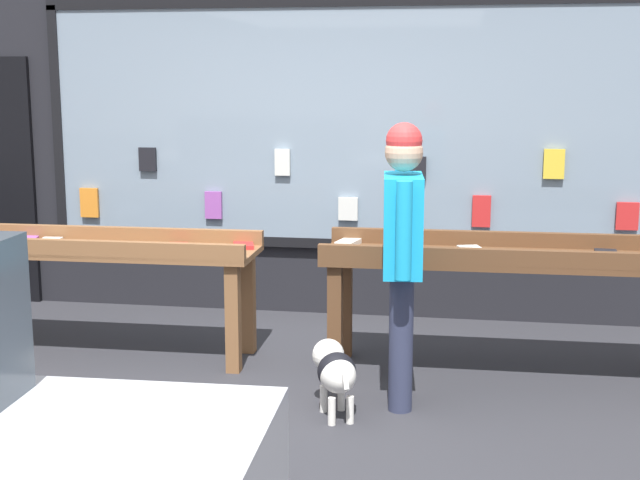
# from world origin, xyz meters

# --- Properties ---
(ground_plane) EXTENTS (40.00, 40.00, 0.00)m
(ground_plane) POSITION_xyz_m (0.00, 0.00, 0.00)
(ground_plane) COLOR #2D2D33
(shopfront_facade) EXTENTS (7.01, 0.29, 3.32)m
(shopfront_facade) POSITION_xyz_m (-0.03, 2.39, 1.64)
(shopfront_facade) COLOR black
(shopfront_facade) RESTS_ON ground_plane
(display_table_left) EXTENTS (2.34, 0.63, 0.87)m
(display_table_left) POSITION_xyz_m (-1.41, 0.93, 0.69)
(display_table_left) COLOR brown
(display_table_left) RESTS_ON ground_plane
(display_table_right) EXTENTS (2.34, 0.73, 0.91)m
(display_table_right) POSITION_xyz_m (1.41, 0.93, 0.73)
(display_table_right) COLOR brown
(display_table_right) RESTS_ON ground_plane
(person_browsing) EXTENTS (0.26, 0.66, 1.68)m
(person_browsing) POSITION_xyz_m (0.79, 0.30, 0.98)
(person_browsing) COLOR #2D334C
(person_browsing) RESTS_ON ground_plane
(small_dog) EXTENTS (0.34, 0.53, 0.40)m
(small_dog) POSITION_xyz_m (0.43, 0.08, 0.27)
(small_dog) COLOR white
(small_dog) RESTS_ON ground_plane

